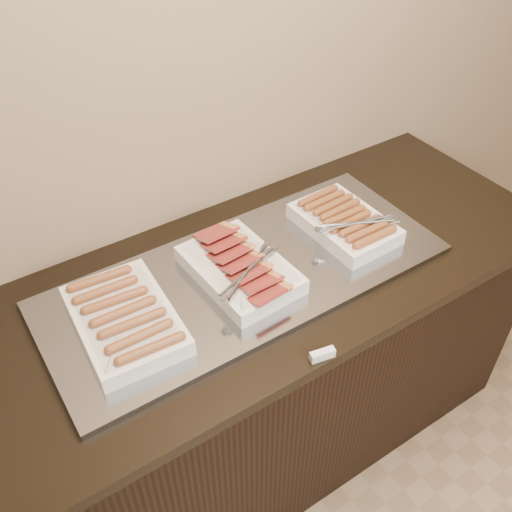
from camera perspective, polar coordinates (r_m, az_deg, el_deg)
The scene contains 6 objects.
counter at distance 2.03m, azimuth -0.86°, elevation -11.46°, with size 2.06×0.76×0.90m.
warming_tray at distance 1.69m, azimuth -0.99°, elevation -1.96°, with size 1.20×0.50×0.02m, color gray.
dish_left at distance 1.55m, azimuth -13.00°, elevation -6.13°, with size 0.26×0.38×0.07m.
dish_center at distance 1.65m, azimuth -1.61°, elevation -1.26°, with size 0.27×0.38×0.09m.
dish_right at distance 1.83m, azimuth 8.91°, elevation 3.36°, with size 0.27×0.33×0.08m.
label_holder at distance 1.49m, azimuth 6.65°, elevation -9.77°, with size 0.07×0.02×0.03m, color white.
Camera 1 is at (-0.65, 1.09, 2.06)m, focal length 40.00 mm.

